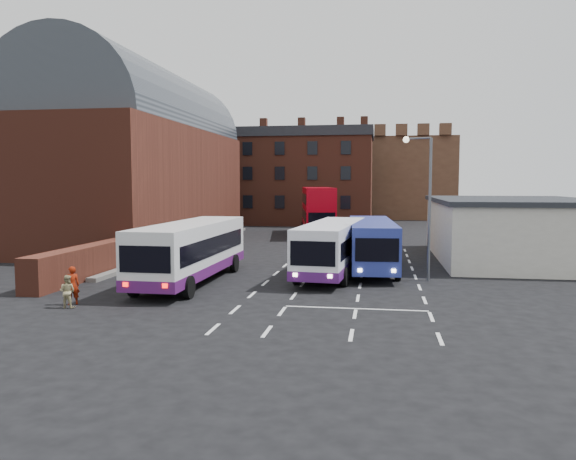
# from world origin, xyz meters

# --- Properties ---
(ground) EXTENTS (180.00, 180.00, 0.00)m
(ground) POSITION_xyz_m (0.00, 0.00, 0.00)
(ground) COLOR black
(railway_station) EXTENTS (12.00, 28.00, 16.00)m
(railway_station) POSITION_xyz_m (-15.50, 21.00, 7.64)
(railway_station) COLOR #602B1E
(railway_station) RESTS_ON ground
(forecourt_wall) EXTENTS (1.20, 10.00, 1.80)m
(forecourt_wall) POSITION_xyz_m (-10.20, 2.00, 0.90)
(forecourt_wall) COLOR #602B1E
(forecourt_wall) RESTS_ON ground
(cream_building) EXTENTS (10.40, 16.40, 4.25)m
(cream_building) POSITION_xyz_m (15.00, 14.00, 2.16)
(cream_building) COLOR beige
(cream_building) RESTS_ON ground
(brick_terrace) EXTENTS (22.00, 10.00, 11.00)m
(brick_terrace) POSITION_xyz_m (-6.00, 46.00, 5.50)
(brick_terrace) COLOR brown
(brick_terrace) RESTS_ON ground
(castle_keep) EXTENTS (22.00, 22.00, 12.00)m
(castle_keep) POSITION_xyz_m (6.00, 66.00, 6.00)
(castle_keep) COLOR brown
(castle_keep) RESTS_ON ground
(bus_white_outbound) EXTENTS (3.08, 11.74, 3.19)m
(bus_white_outbound) POSITION_xyz_m (-3.93, 2.01, 1.88)
(bus_white_outbound) COLOR silver
(bus_white_outbound) RESTS_ON ground
(bus_white_inbound) EXTENTS (3.53, 11.24, 3.02)m
(bus_white_inbound) POSITION_xyz_m (3.28, 5.64, 1.78)
(bus_white_inbound) COLOR white
(bus_white_inbound) RESTS_ON ground
(bus_blue) EXTENTS (3.30, 11.16, 3.01)m
(bus_blue) POSITION_xyz_m (5.50, 7.70, 1.78)
(bus_blue) COLOR #293592
(bus_blue) RESTS_ON ground
(bus_red_double) EXTENTS (4.70, 12.41, 4.85)m
(bus_red_double) POSITION_xyz_m (-0.15, 29.92, 2.58)
(bus_red_double) COLOR #B6000F
(bus_red_double) RESTS_ON ground
(street_lamp) EXTENTS (1.53, 0.67, 7.82)m
(street_lamp) POSITION_xyz_m (8.34, 4.51, 4.72)
(street_lamp) COLOR #585A5F
(street_lamp) RESTS_ON ground
(pedestrian_red) EXTENTS (0.73, 0.71, 1.69)m
(pedestrian_red) POSITION_xyz_m (-7.25, -4.17, 0.85)
(pedestrian_red) COLOR maroon
(pedestrian_red) RESTS_ON ground
(pedestrian_beige) EXTENTS (0.69, 0.54, 1.41)m
(pedestrian_beige) POSITION_xyz_m (-7.13, -4.76, 0.70)
(pedestrian_beige) COLOR tan
(pedestrian_beige) RESTS_ON ground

